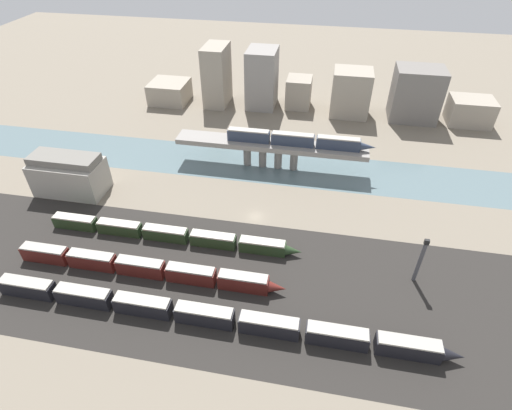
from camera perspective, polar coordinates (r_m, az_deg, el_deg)
ground_plane at (r=107.51m, az=-0.08°, el=-1.70°), size 400.00×400.00×0.00m
railbed_yard at (r=90.78m, az=-2.91°, el=-11.28°), size 280.00×42.00×0.01m
river_water at (r=127.95m, az=2.03°, el=5.56°), size 320.00×19.78×0.01m
bridge at (r=124.35m, az=2.10°, el=8.25°), size 59.02×7.10×8.56m
train_on_bridge at (r=121.94m, az=5.93°, el=9.27°), size 44.45×2.64×3.72m
train_yard_near at (r=83.49m, az=-6.38°, el=-15.53°), size 95.07×3.02×3.95m
train_yard_mid at (r=94.67m, az=-15.46°, el=-8.66°), size 62.55×2.90×3.99m
train_yard_far at (r=101.97m, az=-12.04°, el=-4.12°), size 64.37×2.80×3.43m
warehouse_building at (r=125.78m, az=-25.14°, el=3.98°), size 19.48×10.42×11.72m
signal_tower at (r=94.13m, az=22.39°, el=-7.37°), size 1.00×0.87×12.24m
city_block_far_left at (r=174.61m, az=-12.22°, el=15.55°), size 14.87×14.42×8.20m
city_block_left at (r=167.24m, az=-5.62°, el=17.93°), size 8.74×15.05×23.07m
city_block_center at (r=164.75m, az=0.86°, el=17.65°), size 11.31×14.22×22.36m
city_block_right at (r=166.47m, az=6.12°, el=15.70°), size 9.63×10.75×11.70m
city_block_far_right at (r=162.02m, az=13.38°, el=15.32°), size 14.30×12.54×17.23m
city_block_tall at (r=165.25m, az=21.88°, el=14.49°), size 17.29×13.43×19.33m
city_block_low at (r=171.85m, az=28.25°, el=11.73°), size 15.24×11.80×9.55m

